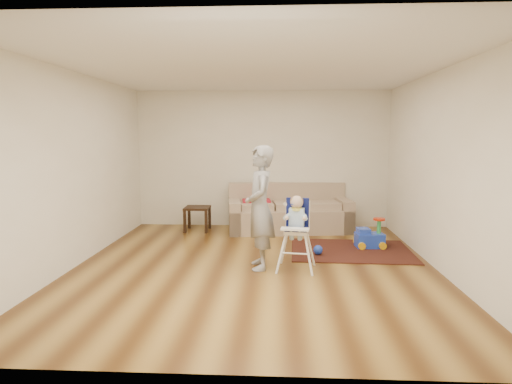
{
  "coord_description": "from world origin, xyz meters",
  "views": [
    {
      "loc": [
        0.33,
        -5.8,
        1.82
      ],
      "look_at": [
        0.0,
        0.4,
        1.0
      ],
      "focal_mm": 30.0,
      "sensor_mm": 36.0,
      "label": 1
    }
  ],
  "objects_px": {
    "toy_ball": "(318,250)",
    "high_chair": "(296,234)",
    "adult": "(260,208)",
    "ride_on_toy": "(370,233)",
    "sofa": "(289,208)",
    "side_table": "(197,219)"
  },
  "relations": [
    {
      "from": "adult",
      "to": "sofa",
      "type": "bearing_deg",
      "value": 160.7
    },
    {
      "from": "ride_on_toy",
      "to": "adult",
      "type": "height_order",
      "value": "adult"
    },
    {
      "from": "sofa",
      "to": "side_table",
      "type": "relative_size",
      "value": 5.18
    },
    {
      "from": "sofa",
      "to": "adult",
      "type": "bearing_deg",
      "value": -108.19
    },
    {
      "from": "adult",
      "to": "ride_on_toy",
      "type": "bearing_deg",
      "value": 115.06
    },
    {
      "from": "sofa",
      "to": "high_chair",
      "type": "distance_m",
      "value": 2.41
    },
    {
      "from": "sofa",
      "to": "adult",
      "type": "distance_m",
      "value": 2.44
    },
    {
      "from": "ride_on_toy",
      "to": "high_chair",
      "type": "height_order",
      "value": "high_chair"
    },
    {
      "from": "toy_ball",
      "to": "sofa",
      "type": "bearing_deg",
      "value": 103.33
    },
    {
      "from": "side_table",
      "to": "toy_ball",
      "type": "relative_size",
      "value": 3.24
    },
    {
      "from": "side_table",
      "to": "ride_on_toy",
      "type": "height_order",
      "value": "ride_on_toy"
    },
    {
      "from": "sofa",
      "to": "toy_ball",
      "type": "distance_m",
      "value": 1.78
    },
    {
      "from": "sofa",
      "to": "high_chair",
      "type": "height_order",
      "value": "high_chair"
    },
    {
      "from": "side_table",
      "to": "high_chair",
      "type": "bearing_deg",
      "value": -52.17
    },
    {
      "from": "toy_ball",
      "to": "high_chair",
      "type": "bearing_deg",
      "value": -117.19
    },
    {
      "from": "high_chair",
      "to": "ride_on_toy",
      "type": "bearing_deg",
      "value": 51.62
    },
    {
      "from": "side_table",
      "to": "high_chair",
      "type": "xyz_separation_m",
      "value": [
        1.8,
        -2.32,
        0.26
      ]
    },
    {
      "from": "high_chair",
      "to": "adult",
      "type": "distance_m",
      "value": 0.61
    },
    {
      "from": "ride_on_toy",
      "to": "high_chair",
      "type": "distance_m",
      "value": 1.74
    },
    {
      "from": "sofa",
      "to": "ride_on_toy",
      "type": "relative_size",
      "value": 4.99
    },
    {
      "from": "toy_ball",
      "to": "adult",
      "type": "bearing_deg",
      "value": -142.42
    },
    {
      "from": "sofa",
      "to": "ride_on_toy",
      "type": "bearing_deg",
      "value": -50.73
    }
  ]
}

